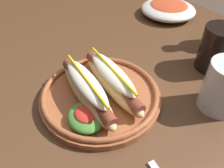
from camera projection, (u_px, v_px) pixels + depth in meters
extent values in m
cube|color=#51331E|center=(129.00, 76.00, 0.57)|extent=(1.32, 0.95, 0.04)
cylinder|color=#51331E|center=(122.00, 50.00, 1.33)|extent=(0.06, 0.06, 0.70)
cylinder|color=#9E5633|center=(101.00, 96.00, 0.48)|extent=(0.26, 0.26, 0.02)
torus|color=#9E5633|center=(100.00, 92.00, 0.47)|extent=(0.25, 0.25, 0.01)
ellipsoid|color=tan|center=(87.00, 92.00, 0.45)|extent=(0.22, 0.06, 0.04)
cylinder|color=brown|center=(87.00, 89.00, 0.45)|extent=(0.21, 0.03, 0.03)
ellipsoid|color=silver|center=(86.00, 83.00, 0.43)|extent=(0.17, 0.05, 0.02)
cylinder|color=yellow|center=(86.00, 79.00, 0.43)|extent=(0.18, 0.01, 0.01)
ellipsoid|color=tan|center=(112.00, 82.00, 0.47)|extent=(0.22, 0.06, 0.04)
cylinder|color=brown|center=(112.00, 80.00, 0.47)|extent=(0.21, 0.03, 0.03)
ellipsoid|color=silver|center=(112.00, 73.00, 0.46)|extent=(0.17, 0.05, 0.02)
cylinder|color=yellow|center=(112.00, 69.00, 0.45)|extent=(0.18, 0.01, 0.01)
ellipsoid|color=#4C8C38|center=(86.00, 117.00, 0.41)|extent=(0.08, 0.07, 0.02)
ellipsoid|color=red|center=(85.00, 114.00, 0.41)|extent=(0.05, 0.04, 0.01)
cylinder|color=black|center=(218.00, 49.00, 0.54)|extent=(0.09, 0.09, 0.11)
ellipsoid|color=silver|center=(168.00, 9.00, 0.79)|extent=(0.19, 0.19, 0.04)
ellipsoid|color=#B74223|center=(169.00, 6.00, 0.78)|extent=(0.13, 0.13, 0.02)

